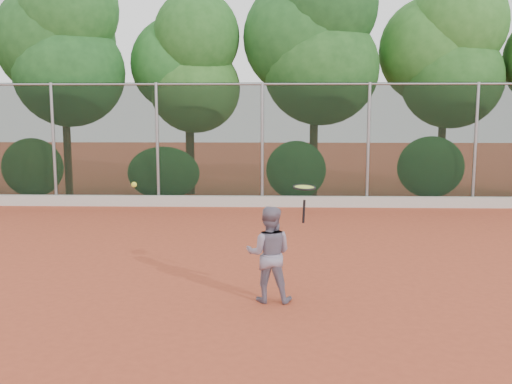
{
  "coord_description": "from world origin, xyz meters",
  "views": [
    {
      "loc": [
        0.3,
        -9.22,
        2.71
      ],
      "look_at": [
        0.0,
        1.0,
        1.25
      ],
      "focal_mm": 40.0,
      "sensor_mm": 36.0,
      "label": 1
    }
  ],
  "objects": [
    {
      "name": "chainlink_fence",
      "position": [
        -0.0,
        7.0,
        1.86
      ],
      "size": [
        24.09,
        0.09,
        3.5
      ],
      "color": "black",
      "rests_on": "ground"
    },
    {
      "name": "tennis_ball_in_flight",
      "position": [
        -1.58,
        -1.59,
        1.71
      ],
      "size": [
        0.07,
        0.07,
        0.07
      ],
      "color": "yellow",
      "rests_on": "ground"
    },
    {
      "name": "tennis_racket",
      "position": [
        0.74,
        -1.42,
        1.62
      ],
      "size": [
        0.42,
        0.42,
        0.54
      ],
      "color": "black",
      "rests_on": "ground"
    },
    {
      "name": "foliage_backdrop",
      "position": [
        -0.55,
        8.98,
        4.4
      ],
      "size": [
        23.7,
        3.63,
        7.55
      ],
      "color": "#45321A",
      "rests_on": "ground"
    },
    {
      "name": "concrete_curb",
      "position": [
        0.0,
        6.82,
        0.15
      ],
      "size": [
        24.0,
        0.2,
        0.3
      ],
      "primitive_type": "cube",
      "color": "beige",
      "rests_on": "ground"
    },
    {
      "name": "tennis_player",
      "position": [
        0.26,
        -1.32,
        0.69
      ],
      "size": [
        0.71,
        0.57,
        1.38
      ],
      "primitive_type": "imported",
      "rotation": [
        0.0,
        0.0,
        3.06
      ],
      "color": "slate",
      "rests_on": "ground"
    },
    {
      "name": "ground",
      "position": [
        0.0,
        0.0,
        0.0
      ],
      "size": [
        80.0,
        80.0,
        0.0
      ],
      "primitive_type": "plane",
      "color": "#AA4328",
      "rests_on": "ground"
    }
  ]
}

